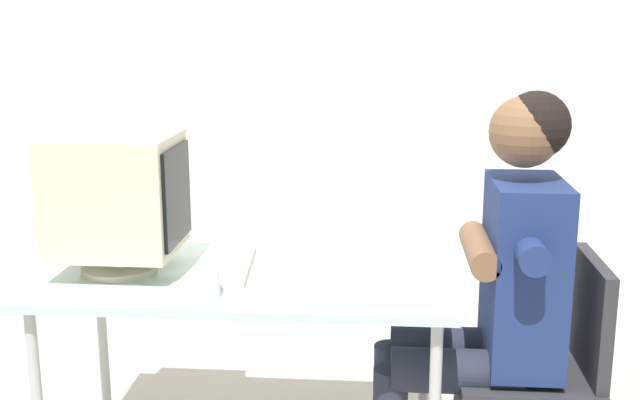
# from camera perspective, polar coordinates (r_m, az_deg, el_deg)

# --- Properties ---
(wall_back) EXTENTS (8.00, 0.10, 3.00)m
(wall_back) POSITION_cam_1_polar(r_m,az_deg,el_deg) (3.83, 2.58, 12.29)
(wall_back) COLOR silver
(wall_back) RESTS_ON ground_plane
(desk) EXTENTS (1.33, 0.69, 0.73)m
(desk) POSITION_cam_1_polar(r_m,az_deg,el_deg) (2.61, -5.36, -6.54)
(desk) COLOR #B7B7BC
(desk) RESTS_ON ground_plane
(crt_monitor) EXTENTS (0.40, 0.35, 0.45)m
(crt_monitor) POSITION_cam_1_polar(r_m,az_deg,el_deg) (2.62, -14.46, 0.32)
(crt_monitor) COLOR beige
(crt_monitor) RESTS_ON desk
(keyboard) EXTENTS (0.19, 0.41, 0.03)m
(keyboard) POSITION_cam_1_polar(r_m,az_deg,el_deg) (2.64, -6.85, -4.66)
(keyboard) COLOR silver
(keyboard) RESTS_ON desk
(office_chair) EXTENTS (0.43, 0.43, 0.82)m
(office_chair) POSITION_cam_1_polar(r_m,az_deg,el_deg) (2.66, 15.85, -11.23)
(office_chair) COLOR #4C4C51
(office_chair) RESTS_ON ground_plane
(person_seated) EXTENTS (0.70, 0.57, 1.34)m
(person_seated) POSITION_cam_1_polar(r_m,az_deg,el_deg) (2.54, 12.29, -5.92)
(person_seated) COLOR navy
(person_seated) RESTS_ON ground_plane
(desk_mug) EXTENTS (0.08, 0.09, 0.09)m
(desk_mug) POSITION_cam_1_polar(r_m,az_deg,el_deg) (2.38, -8.19, -5.99)
(desk_mug) COLOR white
(desk_mug) RESTS_ON desk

